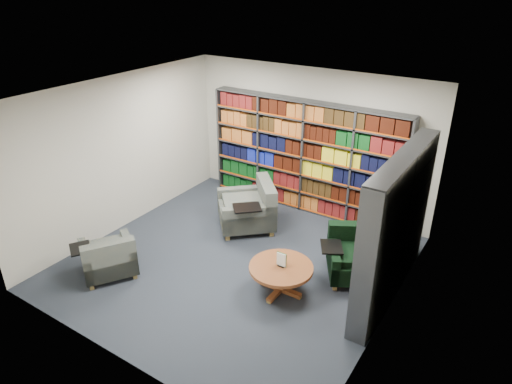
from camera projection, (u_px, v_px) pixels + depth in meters
The scene contains 7 objects.
room_shell at pixel (235, 186), 6.97m from camera, with size 5.02×5.02×2.82m.
bookshelf_back at pixel (304, 157), 8.87m from camera, with size 4.00×0.28×2.20m.
bookshelf_right at pixel (396, 228), 6.41m from camera, with size 0.28×2.50×2.20m.
chair_teal_left at pixel (251, 209), 8.49m from camera, with size 1.38×1.38×0.89m.
chair_green_right at pixel (355, 257), 7.16m from camera, with size 1.16×1.16×0.77m.
chair_teal_front at pixel (109, 259), 7.14m from camera, with size 1.09×1.09×0.72m.
coffee_table at pixel (281, 271), 6.74m from camera, with size 0.95×0.95×0.67m.
Camera 1 is at (3.70, -5.13, 4.35)m, focal length 32.00 mm.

